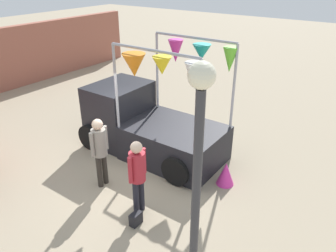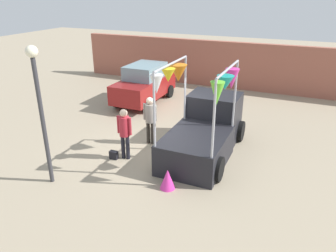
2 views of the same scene
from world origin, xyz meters
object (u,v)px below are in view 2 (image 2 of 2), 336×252
object	(u,v)px
person_customer	(124,129)
vendor_truck	(206,127)
handbag	(114,155)
street_lamp	(39,98)
parked_car	(145,84)
person_vendor	(150,116)
folded_kite_bundle_magenta	(168,179)

from	to	relation	value
person_customer	vendor_truck	bearing A→B (deg)	35.67
handbag	street_lamp	bearing A→B (deg)	-115.80
parked_car	street_lamp	xyz separation A→B (m)	(0.88, -7.70, 1.66)
parked_car	street_lamp	distance (m)	7.93
person_vendor	street_lamp	distance (m)	4.11
handbag	person_customer	bearing A→B (deg)	29.74
person_customer	folded_kite_bundle_magenta	world-z (taller)	person_customer
vendor_truck	person_customer	bearing A→B (deg)	-144.33
person_vendor	handbag	world-z (taller)	person_vendor
street_lamp	folded_kite_bundle_magenta	world-z (taller)	street_lamp
person_customer	handbag	bearing A→B (deg)	-150.26
street_lamp	folded_kite_bundle_magenta	distance (m)	4.16
parked_car	street_lamp	size ratio (longest dim) A/B	1.00
vendor_truck	folded_kite_bundle_magenta	xyz separation A→B (m)	(-0.25, -2.72, -0.58)
street_lamp	vendor_truck	bearing A→B (deg)	46.63
street_lamp	folded_kite_bundle_magenta	bearing A→B (deg)	17.52
person_customer	person_vendor	size ratio (longest dim) A/B	0.98
handbag	parked_car	bearing A→B (deg)	107.40
person_vendor	folded_kite_bundle_magenta	bearing A→B (deg)	-54.28
parked_car	person_customer	distance (m)	5.98
parked_car	folded_kite_bundle_magenta	bearing A→B (deg)	-57.91
person_customer	person_vendor	bearing A→B (deg)	79.64
parked_car	folded_kite_bundle_magenta	size ratio (longest dim) A/B	6.67
person_vendor	street_lamp	size ratio (longest dim) A/B	0.45
folded_kite_bundle_magenta	street_lamp	bearing A→B (deg)	-162.48
handbag	folded_kite_bundle_magenta	distance (m)	2.54
parked_car	vendor_truck	bearing A→B (deg)	-41.72
person_customer	street_lamp	distance (m)	2.93
person_customer	street_lamp	xyz separation A→B (m)	(-1.28, -2.13, 1.54)
person_customer	folded_kite_bundle_magenta	xyz separation A→B (m)	(2.02, -1.09, -0.77)
street_lamp	folded_kite_bundle_magenta	size ratio (longest dim) A/B	6.67
street_lamp	folded_kite_bundle_magenta	xyz separation A→B (m)	(3.30, 1.04, -2.30)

